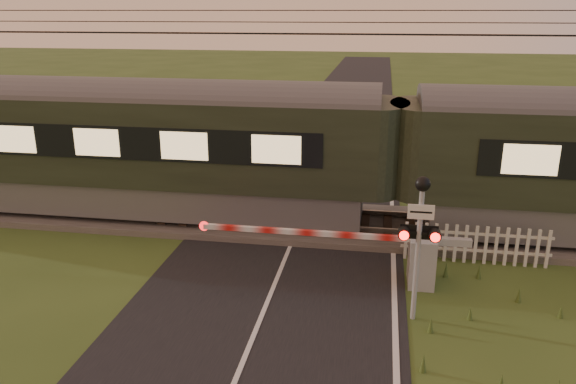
% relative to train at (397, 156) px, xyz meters
% --- Properties ---
extents(ground, '(160.00, 160.00, 0.00)m').
position_rel_train_xyz_m(ground, '(-2.74, -6.50, -2.23)').
color(ground, '#354B1C').
rests_on(ground, ground).
extents(road, '(6.00, 140.00, 0.03)m').
position_rel_train_xyz_m(road, '(-2.73, -6.73, -2.22)').
color(road, black).
rests_on(road, ground).
extents(track_bed, '(140.00, 3.40, 0.39)m').
position_rel_train_xyz_m(track_bed, '(-2.74, 0.00, -2.17)').
color(track_bed, '#47423D').
rests_on(track_bed, ground).
extents(overhead_wires, '(120.00, 0.62, 0.62)m').
position_rel_train_xyz_m(overhead_wires, '(-2.74, 0.00, 3.49)').
color(overhead_wires, black).
rests_on(overhead_wires, ground).
extents(train, '(41.82, 2.88, 3.89)m').
position_rel_train_xyz_m(train, '(0.00, 0.00, 0.00)').
color(train, slate).
rests_on(train, ground).
extents(boom_gate, '(6.42, 0.91, 1.21)m').
position_rel_train_xyz_m(boom_gate, '(0.36, -3.24, -1.57)').
color(boom_gate, gray).
rests_on(boom_gate, ground).
extents(crossing_signal, '(0.78, 0.34, 3.08)m').
position_rel_train_xyz_m(crossing_signal, '(0.37, -4.90, -0.11)').
color(crossing_signal, gray).
rests_on(crossing_signal, ground).
extents(picket_fence, '(3.68, 0.08, 1.00)m').
position_rel_train_xyz_m(picket_fence, '(2.01, -1.89, -1.72)').
color(picket_fence, silver).
rests_on(picket_fence, ground).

